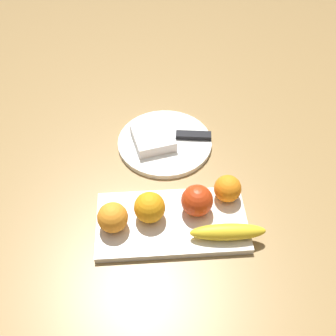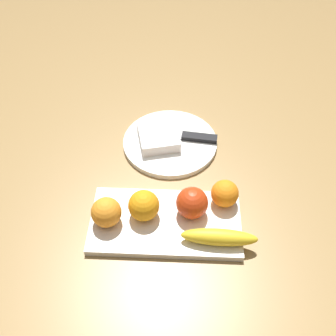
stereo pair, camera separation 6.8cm
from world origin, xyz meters
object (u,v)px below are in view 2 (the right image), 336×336
object	(u,v)px
dinner_plate	(170,142)
knife	(193,137)
fruit_tray	(166,223)
folded_napkin	(158,136)
apple	(192,203)
banana	(219,237)
orange_near_banana	(144,205)
orange_center	(106,212)
orange_near_apple	(225,193)

from	to	relation	value
dinner_plate	knife	xyz separation A→B (m)	(-0.06, -0.01, 0.01)
fruit_tray	folded_napkin	xyz separation A→B (m)	(0.03, -0.25, 0.02)
fruit_tray	apple	bearing A→B (deg)	-156.60
banana	knife	bearing A→B (deg)	101.35
dinner_plate	knife	size ratio (longest dim) A/B	1.32
orange_near_banana	orange_center	bearing A→B (deg)	14.48
apple	orange_near_banana	xyz separation A→B (m)	(0.10, 0.01, -0.00)
fruit_tray	orange_near_apple	world-z (taller)	orange_near_apple
apple	knife	world-z (taller)	apple
orange_near_apple	knife	distance (m)	0.22
banana	orange_center	bearing A→B (deg)	171.77
orange_center	banana	bearing A→B (deg)	169.99
dinner_plate	folded_napkin	distance (m)	0.04
orange_near_apple	dinner_plate	xyz separation A→B (m)	(0.13, -0.19, -0.04)
orange_near_apple	knife	size ratio (longest dim) A/B	0.33
fruit_tray	folded_napkin	world-z (taller)	folded_napkin
banana	dinner_plate	xyz separation A→B (m)	(0.11, -0.30, -0.03)
fruit_tray	banana	size ratio (longest dim) A/B	2.07
banana	knife	distance (m)	0.31
orange_near_apple	dinner_plate	world-z (taller)	orange_near_apple
apple	banana	bearing A→B (deg)	127.89
fruit_tray	orange_center	world-z (taller)	orange_center
apple	orange_near_banana	distance (m)	0.10
apple	orange_near_apple	xyz separation A→B (m)	(-0.07, -0.03, -0.00)
dinner_plate	folded_napkin	size ratio (longest dim) A/B	2.25
orange_near_apple	folded_napkin	distance (m)	0.25
apple	banana	world-z (taller)	apple
orange_near_apple	apple	bearing A→B (deg)	23.91
apple	orange_near_banana	size ratio (longest dim) A/B	1.03
apple	orange_center	bearing A→B (deg)	9.74
fruit_tray	apple	xyz separation A→B (m)	(-0.05, -0.02, 0.04)
fruit_tray	orange_near_banana	xyz separation A→B (m)	(0.05, -0.01, 0.04)
banana	orange_near_banana	distance (m)	0.17
orange_center	folded_napkin	distance (m)	0.27
banana	orange_near_banana	xyz separation A→B (m)	(0.16, -0.06, 0.02)
banana	orange_near_apple	world-z (taller)	orange_near_apple
orange_near_banana	banana	bearing A→B (deg)	158.76
fruit_tray	orange_center	bearing A→B (deg)	3.11
apple	folded_napkin	bearing A→B (deg)	-69.30
banana	dinner_plate	size ratio (longest dim) A/B	0.65
orange_near_banana	folded_napkin	bearing A→B (deg)	-93.89
fruit_tray	orange_near_banana	distance (m)	0.06
orange_center	knife	bearing A→B (deg)	-124.36
orange_near_apple	banana	bearing A→B (deg)	81.65
fruit_tray	orange_near_apple	bearing A→B (deg)	-156.31
knife	banana	bearing A→B (deg)	106.35
orange_center	dinner_plate	xyz separation A→B (m)	(-0.12, -0.25, -0.04)
orange_near_apple	folded_napkin	world-z (taller)	orange_near_apple
knife	orange_near_apple	bearing A→B (deg)	114.95
dinner_plate	orange_near_banana	bearing A→B (deg)	78.95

